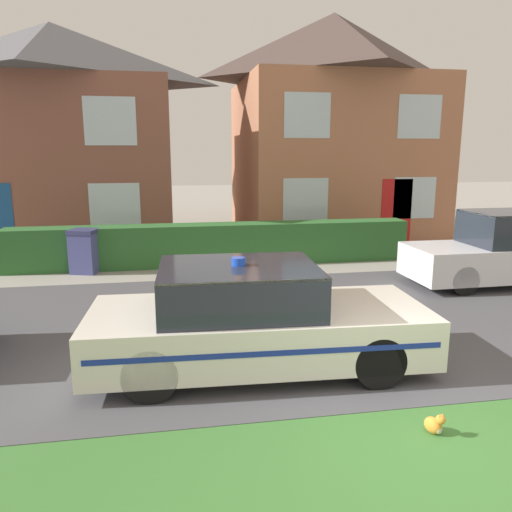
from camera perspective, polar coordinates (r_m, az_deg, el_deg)
ground_plane at (r=5.78m, az=18.24°, el=-19.42°), size 80.00×80.00×0.00m
road_strip at (r=9.02m, az=6.68°, el=-7.23°), size 28.00×6.43×0.01m
lawn_verge at (r=5.34m, az=21.57°, el=-22.52°), size 28.00×2.49×0.01m
garden_hedge at (r=13.19m, az=-4.75°, el=1.34°), size 10.47×0.75×1.08m
police_car at (r=6.85m, az=-0.29°, el=-7.28°), size 4.64×2.02×1.56m
cat at (r=5.90m, az=19.74°, el=-17.67°), size 0.21×0.31×0.26m
neighbour_car_near at (r=12.42m, az=26.19°, el=0.45°), size 4.08×1.61×1.63m
house_left at (r=17.74m, az=-21.74°, el=12.86°), size 7.47×5.97×6.86m
house_right at (r=18.72m, az=8.61°, el=14.65°), size 6.76×6.53×7.62m
wheelie_bin at (r=12.94m, az=-18.97°, el=0.55°), size 0.78×0.77×1.08m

